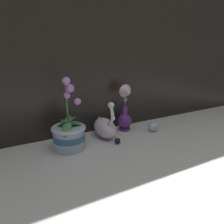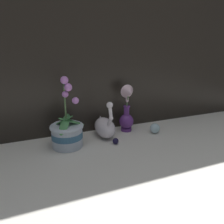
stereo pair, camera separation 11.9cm
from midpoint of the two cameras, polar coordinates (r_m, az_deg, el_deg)
The scene contains 7 objects.
ground_plane at distance 1.13m, azimuth -1.04°, elevation -9.02°, with size 2.80×2.80×0.00m, color beige.
window_backdrop at distance 1.26m, azimuth -7.13°, elevation 21.68°, with size 2.80×0.03×1.20m.
orchid_potted_plant at distance 1.11m, azimuth -14.22°, elevation -5.58°, with size 0.18×0.18×0.36m.
swan_figurine at distance 1.23m, azimuth -4.76°, elevation -3.90°, with size 0.11×0.21×0.22m.
blue_vase at distance 1.29m, azimuth 0.90°, elevation -0.05°, with size 0.09×0.10×0.28m.
glass_sphere at distance 1.32m, azimuth 8.10°, elevation -3.85°, with size 0.06×0.06×0.06m.
glass_bauble at distance 1.15m, azimuth -1.55°, elevation -7.61°, with size 0.03×0.03×0.03m.
Camera 1 is at (-0.51, -0.88, 0.51)m, focal length 35.00 mm.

